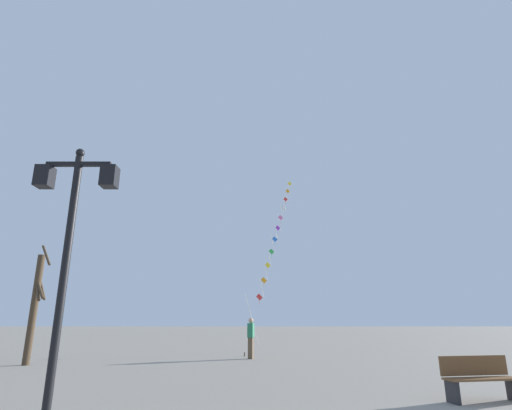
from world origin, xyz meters
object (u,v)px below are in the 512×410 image
twin_lantern_lamp_post (72,224)px  kite_flyer (252,337)px  kite_train (276,237)px  bare_tree (36,304)px  park_bench (481,379)px

twin_lantern_lamp_post → kite_flyer: bearing=74.9°
kite_train → bare_tree: bearing=-133.7°
twin_lantern_lamp_post → bare_tree: bearing=120.5°
bare_tree → park_bench: 15.04m
kite_train → bare_tree: 15.05m
kite_train → park_bench: kite_train is taller
bare_tree → kite_train: bearing=46.3°
twin_lantern_lamp_post → kite_flyer: (3.09, 11.48, -2.39)m
kite_flyer → twin_lantern_lamp_post: bearing=176.4°
park_bench → twin_lantern_lamp_post: bearing=-175.3°
kite_flyer → park_bench: bearing=-140.7°
twin_lantern_lamp_post → park_bench: bearing=14.8°
park_bench → bare_tree: bearing=142.8°
twin_lantern_lamp_post → park_bench: (8.03, 2.12, -2.84)m
twin_lantern_lamp_post → kite_train: 20.15m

